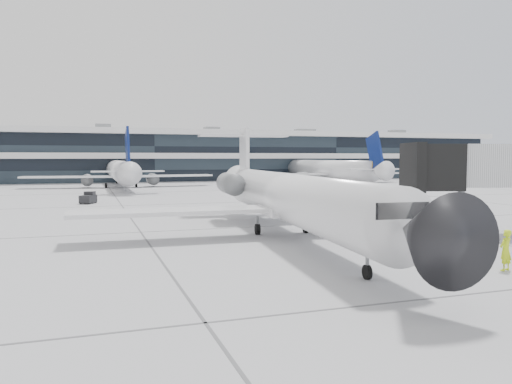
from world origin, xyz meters
name	(u,v)px	position (x,y,z in m)	size (l,w,h in m)	color
ground	(276,226)	(0.00, 0.00, 0.00)	(220.00, 220.00, 0.00)	gray
terminal	(149,158)	(0.00, 82.00, 5.00)	(170.00, 22.00, 10.00)	black
bg_jet_center	(121,187)	(-8.00, 55.00, 0.00)	(32.00, 40.00, 9.60)	white
bg_jet_right	(327,183)	(32.00, 55.00, 0.00)	(32.00, 40.00, 9.60)	white
regional_jet	(287,196)	(-1.09, -5.01, 2.70)	(27.41, 34.23, 7.90)	white
ramp_worker	(506,250)	(4.65, -17.31, 0.95)	(0.69, 0.45, 1.90)	#CCF019
baggage_tug	(459,252)	(3.31, -15.83, 0.67)	(1.76, 2.54, 1.49)	silver
traffic_cone	(141,211)	(-8.80, 11.54, 0.27)	(0.51, 0.51, 0.57)	#EB460C
far_tug	(88,198)	(-13.39, 23.78, 0.60)	(2.00, 2.42, 1.33)	black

